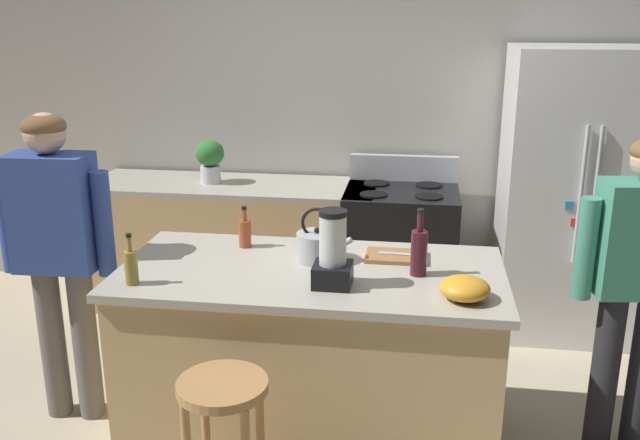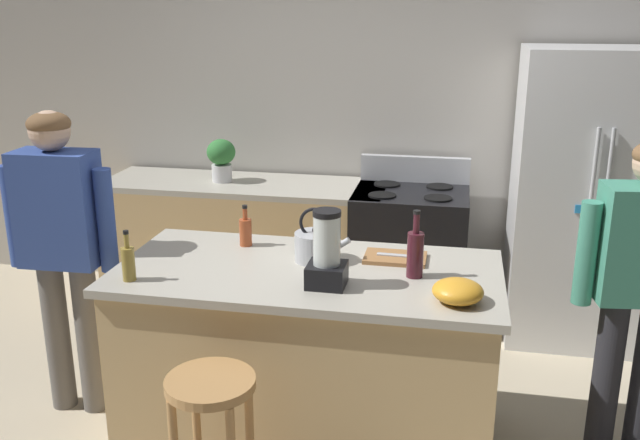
{
  "view_description": "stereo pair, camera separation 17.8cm",
  "coord_description": "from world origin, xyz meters",
  "px_view_note": "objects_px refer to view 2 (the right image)",
  "views": [
    {
      "loc": [
        0.49,
        -3.03,
        2.11
      ],
      "look_at": [
        0.0,
        0.3,
        1.07
      ],
      "focal_mm": 39.12,
      "sensor_mm": 36.0,
      "label": 1
    },
    {
      "loc": [
        0.66,
        -3.0,
        2.11
      ],
      "look_at": [
        0.0,
        0.3,
        1.07
      ],
      "focal_mm": 39.12,
      "sensor_mm": 36.0,
      "label": 2
    }
  ],
  "objects_px": {
    "stove_range": "(409,254)",
    "bar_stool": "(212,415)",
    "blender_appliance": "(327,254)",
    "bottle_cooking_sauce": "(246,231)",
    "potted_plant": "(221,157)",
    "bottle_vinegar": "(128,262)",
    "cutting_board": "(395,258)",
    "tea_kettle": "(315,245)",
    "refrigerator": "(586,198)",
    "mixing_bowl": "(458,291)",
    "kitchen_island": "(308,355)",
    "chef_knife": "(399,255)",
    "person_by_island_left": "(62,237)",
    "bottle_wine": "(415,253)"
  },
  "relations": [
    {
      "from": "stove_range",
      "to": "bar_stool",
      "type": "xyz_separation_m",
      "value": [
        -0.62,
        -2.24,
        0.08
      ]
    },
    {
      "from": "blender_appliance",
      "to": "bottle_cooking_sauce",
      "type": "height_order",
      "value": "blender_appliance"
    },
    {
      "from": "potted_plant",
      "to": "bottle_vinegar",
      "type": "relative_size",
      "value": 1.27
    },
    {
      "from": "bottle_vinegar",
      "to": "cutting_board",
      "type": "bearing_deg",
      "value": 23.48
    },
    {
      "from": "stove_range",
      "to": "blender_appliance",
      "type": "distance_m",
      "value": 1.82
    },
    {
      "from": "bar_stool",
      "to": "tea_kettle",
      "type": "height_order",
      "value": "tea_kettle"
    },
    {
      "from": "refrigerator",
      "to": "mixing_bowl",
      "type": "relative_size",
      "value": 8.69
    },
    {
      "from": "kitchen_island",
      "to": "cutting_board",
      "type": "relative_size",
      "value": 6.05
    },
    {
      "from": "stove_range",
      "to": "bar_stool",
      "type": "distance_m",
      "value": 2.32
    },
    {
      "from": "chef_knife",
      "to": "cutting_board",
      "type": "bearing_deg",
      "value": -178.02
    },
    {
      "from": "bar_stool",
      "to": "cutting_board",
      "type": "distance_m",
      "value": 1.18
    },
    {
      "from": "kitchen_island",
      "to": "chef_knife",
      "type": "xyz_separation_m",
      "value": [
        0.41,
        0.2,
        0.48
      ]
    },
    {
      "from": "person_by_island_left",
      "to": "bar_stool",
      "type": "distance_m",
      "value": 1.36
    },
    {
      "from": "blender_appliance",
      "to": "refrigerator",
      "type": "bearing_deg",
      "value": 51.19
    },
    {
      "from": "bottle_vinegar",
      "to": "bottle_cooking_sauce",
      "type": "relative_size",
      "value": 1.09
    },
    {
      "from": "kitchen_island",
      "to": "potted_plant",
      "type": "distance_m",
      "value": 1.93
    },
    {
      "from": "person_by_island_left",
      "to": "blender_appliance",
      "type": "distance_m",
      "value": 1.43
    },
    {
      "from": "bar_stool",
      "to": "cutting_board",
      "type": "height_order",
      "value": "cutting_board"
    },
    {
      "from": "potted_plant",
      "to": "mixing_bowl",
      "type": "bearing_deg",
      "value": -47.46
    },
    {
      "from": "kitchen_island",
      "to": "tea_kettle",
      "type": "relative_size",
      "value": 6.59
    },
    {
      "from": "refrigerator",
      "to": "bottle_cooking_sauce",
      "type": "distance_m",
      "value": 2.24
    },
    {
      "from": "stove_range",
      "to": "bottle_cooking_sauce",
      "type": "relative_size",
      "value": 5.07
    },
    {
      "from": "bar_stool",
      "to": "blender_appliance",
      "type": "bearing_deg",
      "value": 55.48
    },
    {
      "from": "refrigerator",
      "to": "bottle_vinegar",
      "type": "height_order",
      "value": "refrigerator"
    },
    {
      "from": "refrigerator",
      "to": "bottle_vinegar",
      "type": "relative_size",
      "value": 7.92
    },
    {
      "from": "bottle_wine",
      "to": "chef_knife",
      "type": "relative_size",
      "value": 1.44
    },
    {
      "from": "kitchen_island",
      "to": "tea_kettle",
      "type": "distance_m",
      "value": 0.55
    },
    {
      "from": "mixing_bowl",
      "to": "cutting_board",
      "type": "relative_size",
      "value": 0.72
    },
    {
      "from": "person_by_island_left",
      "to": "bar_stool",
      "type": "height_order",
      "value": "person_by_island_left"
    },
    {
      "from": "person_by_island_left",
      "to": "potted_plant",
      "type": "relative_size",
      "value": 5.41
    },
    {
      "from": "blender_appliance",
      "to": "potted_plant",
      "type": "bearing_deg",
      "value": 122.01
    },
    {
      "from": "bottle_vinegar",
      "to": "cutting_board",
      "type": "height_order",
      "value": "bottle_vinegar"
    },
    {
      "from": "chef_knife",
      "to": "person_by_island_left",
      "type": "bearing_deg",
      "value": -172.19
    },
    {
      "from": "refrigerator",
      "to": "person_by_island_left",
      "type": "bearing_deg",
      "value": -152.03
    },
    {
      "from": "bar_stool",
      "to": "stove_range",
      "type": "bearing_deg",
      "value": 74.62
    },
    {
      "from": "stove_range",
      "to": "blender_appliance",
      "type": "bearing_deg",
      "value": -98.36
    },
    {
      "from": "potted_plant",
      "to": "blender_appliance",
      "type": "distance_m",
      "value": 2.04
    },
    {
      "from": "bar_stool",
      "to": "potted_plant",
      "type": "distance_m",
      "value": 2.43
    },
    {
      "from": "kitchen_island",
      "to": "bottle_cooking_sauce",
      "type": "relative_size",
      "value": 8.4
    },
    {
      "from": "mixing_bowl",
      "to": "chef_knife",
      "type": "relative_size",
      "value": 0.98
    },
    {
      "from": "person_by_island_left",
      "to": "cutting_board",
      "type": "xyz_separation_m",
      "value": [
        1.68,
        0.17,
        -0.05
      ]
    },
    {
      "from": "mixing_bowl",
      "to": "cutting_board",
      "type": "distance_m",
      "value": 0.55
    },
    {
      "from": "stove_range",
      "to": "kitchen_island",
      "type": "bearing_deg",
      "value": -103.92
    },
    {
      "from": "bar_stool",
      "to": "bottle_wine",
      "type": "height_order",
      "value": "bottle_wine"
    },
    {
      "from": "refrigerator",
      "to": "mixing_bowl",
      "type": "height_order",
      "value": "refrigerator"
    },
    {
      "from": "person_by_island_left",
      "to": "bottle_vinegar",
      "type": "distance_m",
      "value": 0.62
    },
    {
      "from": "bottle_vinegar",
      "to": "chef_knife",
      "type": "bearing_deg",
      "value": 23.12
    },
    {
      "from": "kitchen_island",
      "to": "bottle_wine",
      "type": "bearing_deg",
      "value": -0.54
    },
    {
      "from": "person_by_island_left",
      "to": "bottle_wine",
      "type": "distance_m",
      "value": 1.79
    },
    {
      "from": "blender_appliance",
      "to": "bottle_vinegar",
      "type": "distance_m",
      "value": 0.9
    }
  ]
}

